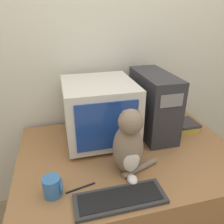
% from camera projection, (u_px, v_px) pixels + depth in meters
% --- Properties ---
extents(wall_back, '(7.00, 0.05, 2.50)m').
position_uv_depth(wall_back, '(109.00, 52.00, 1.65)').
color(wall_back, beige).
rests_on(wall_back, ground_plane).
extents(desk, '(1.38, 0.96, 0.72)m').
position_uv_depth(desk, '(127.00, 192.00, 1.56)').
color(desk, olive).
rests_on(desk, ground_plane).
extents(crt_monitor, '(0.46, 0.48, 0.41)m').
position_uv_depth(crt_monitor, '(99.00, 111.00, 1.46)').
color(crt_monitor, beige).
rests_on(crt_monitor, desk).
extents(computer_tower, '(0.21, 0.48, 0.44)m').
position_uv_depth(computer_tower, '(153.00, 104.00, 1.54)').
color(computer_tower, '#28282D').
rests_on(computer_tower, desk).
extents(keyboard, '(0.44, 0.16, 0.02)m').
position_uv_depth(keyboard, '(120.00, 199.00, 1.04)').
color(keyboard, '#2D2D2D').
rests_on(keyboard, desk).
extents(cat, '(0.28, 0.23, 0.39)m').
position_uv_depth(cat, '(129.00, 145.00, 1.15)').
color(cat, '#7A6651').
rests_on(cat, desk).
extents(book_stack, '(0.17, 0.19, 0.05)m').
position_uv_depth(book_stack, '(185.00, 125.00, 1.66)').
color(book_stack, gold).
rests_on(book_stack, desk).
extents(pen, '(0.15, 0.04, 0.01)m').
position_uv_depth(pen, '(81.00, 188.00, 1.11)').
color(pen, black).
rests_on(pen, desk).
extents(mug, '(0.09, 0.09, 0.10)m').
position_uv_depth(mug, '(53.00, 187.00, 1.05)').
color(mug, '#33669E').
rests_on(mug, desk).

